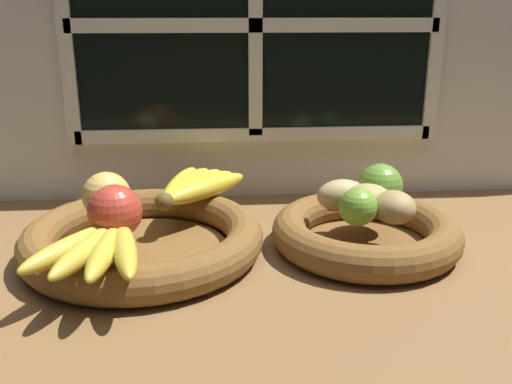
{
  "coord_description": "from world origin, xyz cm",
  "views": [
    {
      "loc": [
        -7.22,
        -72.3,
        34.07
      ],
      "look_at": [
        -1.7,
        3.0,
        9.14
      ],
      "focal_mm": 39.56,
      "sensor_mm": 36.0,
      "label": 1
    }
  ],
  "objects": [
    {
      "name": "ground_plane",
      "position": [
        0.0,
        0.0,
        -1.5
      ],
      "size": [
        140.0,
        90.0,
        3.0
      ],
      "primitive_type": "cube",
      "color": "brown"
    },
    {
      "name": "back_wall",
      "position": [
        0.0,
        29.77,
        27.88
      ],
      "size": [
        140.0,
        4.6,
        55.0
      ],
      "color": "silver",
      "rests_on": "ground_plane"
    },
    {
      "name": "fruit_bowl_left",
      "position": [
        -17.88,
        3.0,
        2.39
      ],
      "size": [
        34.43,
        34.43,
        5.14
      ],
      "color": "brown",
      "rests_on": "ground_plane"
    },
    {
      "name": "fruit_bowl_right",
      "position": [
        14.49,
        3.0,
        2.41
      ],
      "size": [
        27.65,
        27.65,
        5.14
      ],
      "color": "brown",
      "rests_on": "ground_plane"
    },
    {
      "name": "apple_golden_left",
      "position": [
        -22.83,
        4.63,
        8.55
      ],
      "size": [
        6.82,
        6.82,
        6.82
      ],
      "primitive_type": "sphere",
      "color": "#DBB756",
      "rests_on": "fruit_bowl_left"
    },
    {
      "name": "apple_red_front",
      "position": [
        -20.49,
        -2.43,
        8.7
      ],
      "size": [
        7.11,
        7.11,
        7.11
      ],
      "primitive_type": "sphere",
      "color": "#B73828",
      "rests_on": "fruit_bowl_left"
    },
    {
      "name": "banana_bunch_front",
      "position": [
        -21.5,
        -8.96,
        6.55
      ],
      "size": [
        14.94,
        17.88,
        2.81
      ],
      "color": "gold",
      "rests_on": "fruit_bowl_left"
    },
    {
      "name": "banana_bunch_back",
      "position": [
        -10.98,
        13.93,
        6.72
      ],
      "size": [
        14.79,
        18.66,
        3.16
      ],
      "color": "yellow",
      "rests_on": "fruit_bowl_left"
    },
    {
      "name": "potato_small",
      "position": [
        17.41,
        0.07,
        7.45
      ],
      "size": [
        7.47,
        7.82,
        4.61
      ],
      "primitive_type": "ellipsoid",
      "rotation": [
        0.0,
        0.0,
        1.87
      ],
      "color": "#A38451",
      "rests_on": "fruit_bowl_right"
    },
    {
      "name": "potato_oblong",
      "position": [
        11.2,
        5.56,
        7.5
      ],
      "size": [
        8.1,
        5.71,
        4.73
      ],
      "primitive_type": "ellipsoid",
      "rotation": [
        0.0,
        0.0,
        3.29
      ],
      "color": "tan",
      "rests_on": "fruit_bowl_right"
    },
    {
      "name": "potato_back",
      "position": [
        16.32,
        7.02,
        7.49
      ],
      "size": [
        9.4,
        8.92,
        4.7
      ],
      "primitive_type": "ellipsoid",
      "rotation": [
        0.0,
        0.0,
        0.59
      ],
      "color": "tan",
      "rests_on": "fruit_bowl_right"
    },
    {
      "name": "potato_large",
      "position": [
        14.49,
        3.0,
        7.52
      ],
      "size": [
        8.4,
        7.48,
        4.75
      ],
      "primitive_type": "ellipsoid",
      "rotation": [
        0.0,
        0.0,
        5.97
      ],
      "color": "tan",
      "rests_on": "fruit_bowl_right"
    },
    {
      "name": "lime_near",
      "position": [
        12.12,
        -0.55,
        7.81
      ],
      "size": [
        5.34,
        5.34,
        5.34
      ],
      "primitive_type": "sphere",
      "color": "#6B9E33",
      "rests_on": "fruit_bowl_right"
    },
    {
      "name": "lime_far",
      "position": [
        17.24,
        6.54,
        8.5
      ],
      "size": [
        6.71,
        6.71,
        6.71
      ],
      "primitive_type": "sphere",
      "color": "olive",
      "rests_on": "fruit_bowl_right"
    },
    {
      "name": "chili_pepper",
      "position": [
        14.12,
        2.86,
        6.33
      ],
      "size": [
        10.57,
        7.33,
        2.37
      ],
      "primitive_type": "cone",
      "rotation": [
        0.0,
        1.57,
        -0.51
      ],
      "color": "red",
      "rests_on": "fruit_bowl_right"
    }
  ]
}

